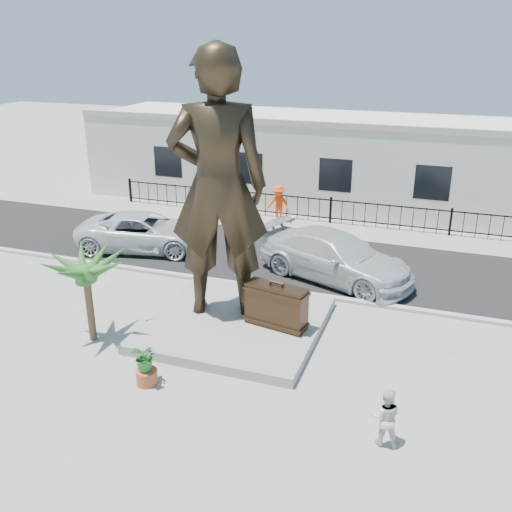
{
  "coord_description": "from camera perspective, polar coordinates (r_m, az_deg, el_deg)",
  "views": [
    {
      "loc": [
        5.33,
        -13.16,
        8.64
      ],
      "look_at": [
        0.0,
        2.0,
        2.3
      ],
      "focal_mm": 40.0,
      "sensor_mm": 36.0,
      "label": 1
    }
  ],
  "objects": [
    {
      "name": "far_sidewalk",
      "position": [
        27.12,
        7.04,
        2.81
      ],
      "size": [
        40.0,
        2.5,
        0.02
      ],
      "primitive_type": "cube",
      "color": "#9E9991",
      "rests_on": "ground"
    },
    {
      "name": "street",
      "position": [
        23.46,
        4.87,
        -0.14
      ],
      "size": [
        40.0,
        7.0,
        0.01
      ],
      "primitive_type": "cube",
      "color": "black",
      "rests_on": "ground"
    },
    {
      "name": "car_white",
      "position": [
        24.48,
        -11.06,
        2.41
      ],
      "size": [
        6.0,
        3.71,
        1.55
      ],
      "primitive_type": "imported",
      "rotation": [
        0.0,
        0.0,
        1.79
      ],
      "color": "silver",
      "rests_on": "street"
    },
    {
      "name": "worker",
      "position": [
        27.61,
        2.26,
        5.25
      ],
      "size": [
        1.26,
        0.88,
        1.77
      ],
      "primitive_type": "imported",
      "rotation": [
        0.0,
        0.0,
        -0.2
      ],
      "color": "#ED440C",
      "rests_on": "far_sidewalk"
    },
    {
      "name": "tourist",
      "position": [
        13.39,
        12.82,
        -15.43
      ],
      "size": [
        0.76,
        0.63,
        1.41
      ],
      "primitive_type": "imported",
      "rotation": [
        0.0,
        0.0,
        3.29
      ],
      "color": "silver",
      "rests_on": "ground"
    },
    {
      "name": "suitcase",
      "position": [
        17.19,
        2.04,
        -5.01
      ],
      "size": [
        1.95,
        0.94,
        1.32
      ],
      "primitive_type": "cube",
      "rotation": [
        0.0,
        0.0,
        -0.19
      ],
      "color": "#332315",
      "rests_on": "plinth"
    },
    {
      "name": "plinth",
      "position": [
        17.91,
        -2.05,
        -6.77
      ],
      "size": [
        5.2,
        5.2,
        0.3
      ],
      "primitive_type": "cube",
      "color": "gray",
      "rests_on": "ground"
    },
    {
      "name": "building",
      "position": [
        31.29,
        9.28,
        9.38
      ],
      "size": [
        28.0,
        7.0,
        4.4
      ],
      "primitive_type": "cube",
      "color": "silver",
      "rests_on": "ground"
    },
    {
      "name": "shrub",
      "position": [
        15.23,
        -11.01,
        -9.95
      ],
      "size": [
        0.87,
        0.82,
        0.77
      ],
      "primitive_type": "imported",
      "rotation": [
        0.0,
        0.0,
        -0.39
      ],
      "color": "#247029",
      "rests_on": "planter"
    },
    {
      "name": "ground",
      "position": [
        16.62,
        -2.32,
        -9.81
      ],
      "size": [
        100.0,
        100.0,
        0.0
      ],
      "primitive_type": "plane",
      "color": "#9E9991",
      "rests_on": "ground"
    },
    {
      "name": "fence",
      "position": [
        27.69,
        7.46,
        4.47
      ],
      "size": [
        22.0,
        0.1,
        1.2
      ],
      "primitive_type": "cube",
      "color": "black",
      "rests_on": "ground"
    },
    {
      "name": "car_silver",
      "position": [
        21.27,
        7.95,
        -0.08
      ],
      "size": [
        6.47,
        4.36,
        1.74
      ],
      "primitive_type": "imported",
      "rotation": [
        0.0,
        0.0,
        1.22
      ],
      "color": "silver",
      "rests_on": "street"
    },
    {
      "name": "curb",
      "position": [
        20.34,
        2.34,
        -3.43
      ],
      "size": [
        40.0,
        0.25,
        0.12
      ],
      "primitive_type": "cube",
      "color": "#A5A399",
      "rests_on": "ground"
    },
    {
      "name": "statue",
      "position": [
        17.03,
        -3.83,
        6.96
      ],
      "size": [
        3.43,
        2.79,
        8.14
      ],
      "primitive_type": "imported",
      "rotation": [
        0.0,
        0.0,
        3.47
      ],
      "color": "#2D2316",
      "rests_on": "plinth"
    },
    {
      "name": "planter",
      "position": [
        15.54,
        -10.85,
        -11.79
      ],
      "size": [
        0.56,
        0.56,
        0.4
      ],
      "primitive_type": "cylinder",
      "color": "#A74F2C",
      "rests_on": "ground"
    },
    {
      "name": "palm_tree",
      "position": [
        18.04,
        -15.92,
        -7.99
      ],
      "size": [
        1.8,
        1.8,
        3.2
      ],
      "primitive_type": null,
      "color": "#285C21",
      "rests_on": "ground"
    }
  ]
}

